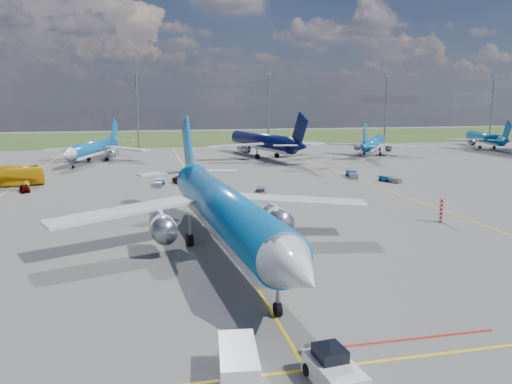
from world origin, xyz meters
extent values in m
plane|color=#50504E|center=(0.00, 0.00, 0.00)|extent=(400.00, 400.00, 0.00)
cube|color=#2D4719|center=(0.00, 150.00, 0.00)|extent=(400.00, 80.00, 0.01)
cube|color=yellow|center=(0.00, 30.00, 0.01)|extent=(0.25, 160.00, 0.02)
cube|color=yellow|center=(0.00, -20.00, 0.01)|extent=(60.00, 0.25, 0.02)
cube|color=yellow|center=(-30.00, 40.00, 0.01)|extent=(0.25, 120.00, 0.02)
cube|color=yellow|center=(30.00, 40.00, 0.01)|extent=(0.25, 120.00, 0.02)
cube|color=#A5140F|center=(8.00, -18.00, 0.01)|extent=(10.00, 0.25, 0.02)
cylinder|color=slate|center=(-10.00, 110.00, 11.00)|extent=(0.50, 0.50, 22.00)
cube|color=slate|center=(-10.00, 110.00, 22.30)|extent=(2.20, 0.50, 0.80)
cylinder|color=slate|center=(30.00, 110.00, 11.00)|extent=(0.50, 0.50, 22.00)
cube|color=slate|center=(30.00, 110.00, 22.30)|extent=(2.20, 0.50, 0.80)
cylinder|color=slate|center=(70.00, 110.00, 11.00)|extent=(0.50, 0.50, 22.00)
cube|color=slate|center=(70.00, 110.00, 22.30)|extent=(2.20, 0.50, 0.80)
cylinder|color=slate|center=(110.00, 110.00, 11.00)|extent=(0.50, 0.50, 22.00)
cube|color=slate|center=(110.00, 110.00, 22.30)|extent=(2.20, 0.50, 0.80)
cylinder|color=red|center=(26.00, 8.00, 1.50)|extent=(0.50, 0.50, 3.00)
cube|color=silver|center=(0.94, -21.64, 0.59)|extent=(2.42, 4.01, 1.18)
cube|color=black|center=(0.87, -21.10, 1.40)|extent=(1.63, 1.79, 0.81)
cube|color=slate|center=(0.66, -19.30, 0.50)|extent=(0.48, 2.18, 0.18)
cube|color=white|center=(-3.85, -20.43, 0.96)|extent=(2.41, 4.56, 1.92)
imported|color=#E0A60D|center=(-31.25, 46.24, 1.71)|extent=(12.58, 4.86, 3.42)
imported|color=#999999|center=(-27.00, 40.18, 0.58)|extent=(2.35, 3.64, 1.15)
imported|color=#999999|center=(-1.05, 43.08, 0.73)|extent=(5.78, 4.08, 1.46)
imported|color=#999999|center=(8.54, 28.59, 0.59)|extent=(2.88, 4.37, 1.18)
cube|color=#195B96|center=(33.73, 37.38, 0.49)|extent=(2.04, 2.60, 0.97)
cube|color=slate|center=(34.64, 35.27, 0.40)|extent=(1.67, 2.04, 0.80)
cube|color=#1B5AA3|center=(-5.96, 42.41, 0.52)|extent=(1.62, 2.61, 1.05)
cube|color=slate|center=(-6.26, 39.96, 0.43)|extent=(1.36, 2.02, 0.86)
cube|color=#1A4BA1|center=(30.03, 44.20, 0.61)|extent=(2.23, 3.18, 1.22)
cube|color=slate|center=(29.29, 41.43, 0.50)|extent=(1.85, 2.48, 1.00)
camera|label=1|loc=(-8.04, -43.57, 14.42)|focal=35.00mm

